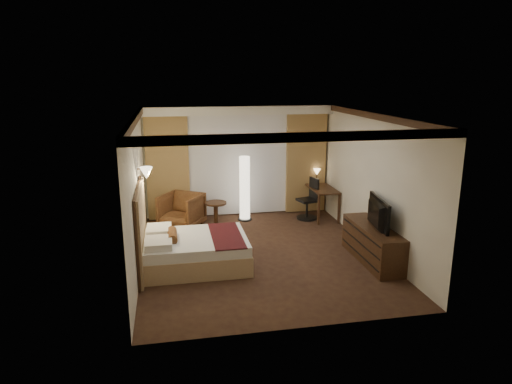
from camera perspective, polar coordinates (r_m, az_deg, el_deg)
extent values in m
cube|color=#331B13|center=(9.00, 0.49, -7.74)|extent=(4.50, 5.50, 0.01)
cube|color=white|center=(8.36, 0.53, 9.66)|extent=(4.50, 5.50, 0.01)
cube|color=beige|center=(11.23, -2.29, 3.92)|extent=(4.50, 0.02, 2.70)
cube|color=beige|center=(8.44, -14.64, -0.07)|extent=(0.02, 5.50, 2.70)
cube|color=beige|center=(9.28, 14.25, 1.25)|extent=(0.02, 5.50, 2.70)
cube|color=white|center=(10.83, -2.15, 10.20)|extent=(4.50, 0.50, 0.20)
cube|color=silver|center=(11.17, -2.22, 3.34)|extent=(2.48, 0.04, 2.45)
cube|color=#9F7949|center=(10.99, -10.98, 2.90)|extent=(1.00, 0.14, 2.45)
cube|color=#9F7949|center=(11.49, 6.24, 3.58)|extent=(1.00, 0.14, 2.45)
imported|color=#522718|center=(10.53, -9.31, -2.11)|extent=(1.13, 1.12, 0.86)
imported|color=black|center=(8.62, 14.44, -2.24)|extent=(0.77, 1.16, 0.14)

